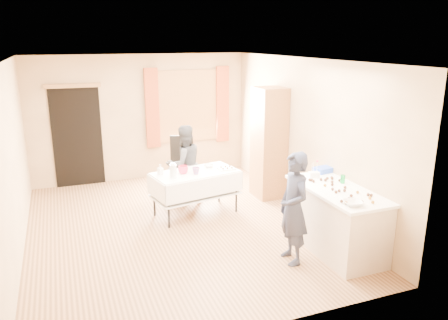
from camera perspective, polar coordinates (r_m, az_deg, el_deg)
name	(u,v)px	position (r m, az deg, el deg)	size (l,w,h in m)	color
floor	(178,227)	(7.09, -6.08, -8.74)	(4.50, 5.50, 0.02)	#9E7047
ceiling	(172,59)	(6.47, -6.76, 12.92)	(4.50, 5.50, 0.02)	white
wall_back	(141,118)	(9.30, -10.75, 5.43)	(4.50, 0.02, 2.60)	tan
wall_front	(250,214)	(4.17, 3.37, -7.04)	(4.50, 0.02, 2.60)	tan
wall_left	(11,162)	(6.50, -26.05, -0.29)	(0.02, 5.50, 2.60)	tan
wall_right	(305,136)	(7.53, 10.50, 3.06)	(0.02, 5.50, 2.60)	tan
window_frame	(188,106)	(9.45, -4.76, 7.04)	(1.32, 0.06, 1.52)	olive
window_pane	(188,106)	(9.44, -4.73, 7.03)	(1.20, 0.02, 1.40)	white
curtain_left	(152,108)	(9.22, -9.36, 6.67)	(0.28, 0.06, 1.65)	#9D4020
curtain_right	(223,104)	(9.65, -0.19, 7.27)	(0.28, 0.06, 1.65)	#9D4020
doorway	(77,137)	(9.20, -18.61, 2.86)	(0.95, 0.04, 2.00)	black
door_lintel	(73,86)	(9.01, -19.16, 9.15)	(1.05, 0.06, 0.08)	olive
cabinet	(269,143)	(8.14, 5.87, 2.22)	(0.50, 0.60, 2.05)	brown
counter	(336,219)	(6.37, 14.37, -7.51)	(0.76, 1.61, 0.91)	beige
party_table	(196,189)	(7.40, -3.74, -3.80)	(1.55, 0.99, 0.75)	black
chair	(181,176)	(8.49, -5.62, -2.12)	(0.59, 0.59, 1.09)	black
girl	(294,208)	(5.82, 9.09, -6.24)	(0.39, 0.57, 1.52)	#1F2339
woman	(184,164)	(7.89, -5.21, -0.54)	(0.78, 0.66, 1.43)	black
soda_can	(343,179)	(6.44, 15.25, -2.42)	(0.07, 0.07, 0.12)	#119534
mixing_bowl	(353,203)	(5.65, 16.46, -5.41)	(0.28, 0.28, 0.06)	white
foam_block	(314,175)	(6.61, 11.65, -1.89)	(0.15, 0.10, 0.08)	white
blue_basket	(324,170)	(6.90, 12.94, -1.24)	(0.30, 0.20, 0.08)	blue
pitcher	(173,171)	(6.99, -6.67, -1.49)	(0.11, 0.11, 0.22)	silver
cup_red	(183,170)	(7.21, -5.37, -1.27)	(0.19, 0.19, 0.13)	#E7284D
cup_rainbow	(196,171)	(7.16, -3.68, -1.42)	(0.14, 0.14, 0.12)	red
small_bowl	(209,166)	(7.55, -2.01, -0.75)	(0.18, 0.18, 0.05)	white
pastry_tray	(226,169)	(7.43, 0.32, -1.14)	(0.28, 0.20, 0.02)	white
bottle	(160,169)	(7.20, -8.33, -1.23)	(0.10, 0.10, 0.17)	white
cake_balls	(339,188)	(6.17, 14.79, -3.56)	(0.54, 1.10, 0.04)	#3F2314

